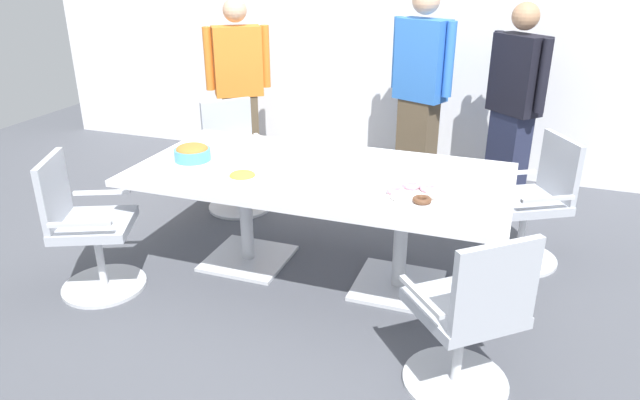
% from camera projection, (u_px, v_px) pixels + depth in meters
% --- Properties ---
extents(ground_plane, '(10.00, 10.00, 0.01)m').
position_uv_depth(ground_plane, '(320.00, 273.00, 4.02)').
color(ground_plane, '#4C4F56').
extents(back_wall, '(8.00, 0.10, 2.80)m').
position_uv_depth(back_wall, '(404.00, 26.00, 5.55)').
color(back_wall, white).
rests_on(back_wall, ground).
extents(conference_table, '(2.40, 1.20, 0.75)m').
position_uv_depth(conference_table, '(320.00, 189.00, 3.78)').
color(conference_table, silver).
rests_on(conference_table, ground).
extents(office_chair_0, '(0.71, 0.71, 0.91)m').
position_uv_depth(office_chair_0, '(87.00, 233.00, 3.69)').
color(office_chair_0, silver).
rests_on(office_chair_0, ground).
extents(office_chair_1, '(0.76, 0.76, 0.91)m').
position_uv_depth(office_chair_1, '(469.00, 323.00, 2.79)').
color(office_chair_1, silver).
rests_on(office_chair_1, ground).
extents(office_chair_2, '(0.74, 0.74, 0.91)m').
position_uv_depth(office_chair_2, '(532.00, 208.00, 4.04)').
color(office_chair_2, silver).
rests_on(office_chair_2, ground).
extents(office_chair_3, '(0.76, 0.76, 0.91)m').
position_uv_depth(office_chair_3, '(235.00, 162.00, 4.93)').
color(office_chair_3, silver).
rests_on(office_chair_3, ground).
extents(person_standing_0, '(0.55, 0.43, 1.68)m').
position_uv_depth(person_standing_0, '(239.00, 87.00, 5.48)').
color(person_standing_0, brown).
rests_on(person_standing_0, ground).
extents(person_standing_1, '(0.59, 0.38, 1.81)m').
position_uv_depth(person_standing_1, '(420.00, 90.00, 5.05)').
color(person_standing_1, brown).
rests_on(person_standing_1, ground).
extents(person_standing_2, '(0.50, 0.47, 1.70)m').
position_uv_depth(person_standing_2, '(514.00, 104.00, 4.84)').
color(person_standing_2, '#232842').
rests_on(person_standing_2, ground).
extents(snack_bowl_pretzels, '(0.24, 0.24, 0.11)m').
position_uv_depth(snack_bowl_pretzels, '(192.00, 152.00, 3.91)').
color(snack_bowl_pretzels, '#4C9EC6').
rests_on(snack_bowl_pretzels, conference_table).
extents(snack_bowl_chips_yellow, '(0.18, 0.18, 0.08)m').
position_uv_depth(snack_bowl_chips_yellow, '(242.00, 178.00, 3.51)').
color(snack_bowl_chips_yellow, white).
rests_on(snack_bowl_chips_yellow, conference_table).
extents(donut_platter, '(0.33, 0.32, 0.04)m').
position_uv_depth(donut_platter, '(415.00, 194.00, 3.33)').
color(donut_platter, white).
rests_on(donut_platter, conference_table).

